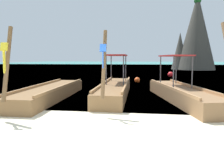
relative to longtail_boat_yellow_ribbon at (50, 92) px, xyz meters
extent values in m
plane|color=beige|center=(2.77, -3.84, -0.29)|extent=(120.00, 120.00, 0.00)
plane|color=#2DB29E|center=(2.77, 58.06, -0.28)|extent=(120.00, 120.00, 0.00)
cube|color=brown|center=(0.00, 0.03, -0.02)|extent=(1.32, 5.69, 0.53)
cube|color=#9F7246|center=(-0.61, 0.03, 0.30)|extent=(0.10, 5.23, 0.10)
cube|color=#9F7246|center=(0.61, 0.02, 0.30)|extent=(0.10, 5.23, 0.10)
cylinder|color=brown|center=(-0.01, -2.91, 1.36)|extent=(0.12, 0.60, 2.26)
cube|color=yellow|center=(-0.01, -3.01, 1.86)|extent=(0.20, 0.11, 0.25)
cube|color=yellow|center=(-0.01, -3.03, 1.41)|extent=(0.03, 0.08, 0.65)
cube|color=brown|center=(2.80, 1.05, 0.00)|extent=(1.22, 6.04, 0.56)
cube|color=#9F7246|center=(2.25, 1.06, 0.33)|extent=(0.12, 5.55, 0.10)
cube|color=#9F7246|center=(3.35, 1.05, 0.33)|extent=(0.12, 5.55, 0.10)
cylinder|color=brown|center=(2.78, -2.12, 1.36)|extent=(0.13, 0.73, 2.19)
cube|color=blue|center=(2.78, -2.26, 1.84)|extent=(0.20, 0.12, 0.25)
cube|color=blue|center=(2.78, -2.28, 1.46)|extent=(0.03, 0.08, 0.52)
cylinder|color=#4C4C51|center=(2.39, 0.90, 0.97)|extent=(0.05, 0.05, 1.38)
cylinder|color=#4C4C51|center=(3.21, 0.90, 0.97)|extent=(0.05, 0.05, 1.38)
cylinder|color=#4C4C51|center=(2.40, 2.71, 0.97)|extent=(0.05, 0.05, 1.38)
cylinder|color=#4C4C51|center=(3.23, 2.71, 0.97)|extent=(0.05, 0.05, 1.38)
cube|color=#AD2323|center=(2.81, 1.81, 1.69)|extent=(1.02, 2.02, 0.06)
cube|color=olive|center=(5.69, 0.16, -0.01)|extent=(2.20, 5.71, 0.56)
cube|color=#AF7F52|center=(5.17, 0.06, 0.33)|extent=(1.08, 5.07, 0.10)
cube|color=#AF7F52|center=(6.21, 0.26, 0.33)|extent=(1.08, 5.07, 0.10)
cylinder|color=#4C4C51|center=(5.33, -0.05, 0.95)|extent=(0.06, 0.06, 1.34)
cylinder|color=#4C4C51|center=(6.11, 0.10, 0.95)|extent=(0.06, 0.06, 1.34)
cylinder|color=#4C4C51|center=(5.00, 1.59, 0.95)|extent=(0.06, 0.06, 1.34)
cylinder|color=#4C4C51|center=(5.78, 1.75, 0.95)|extent=(0.06, 0.06, 1.34)
cube|color=#AD2323|center=(5.55, 0.85, 1.65)|extent=(1.31, 2.03, 0.06)
cone|color=#47443D|center=(13.64, 26.07, 5.99)|extent=(6.05, 6.05, 12.55)
cone|color=#4E4B43|center=(11.17, 26.67, 2.84)|extent=(2.70, 2.70, 6.26)
sphere|color=#236B28|center=(13.64, 26.07, 10.94)|extent=(1.11, 1.11, 1.11)
sphere|color=#EA5119|center=(3.89, 6.39, -0.07)|extent=(0.42, 0.42, 0.42)
sphere|color=red|center=(7.13, 11.31, -0.01)|extent=(0.54, 0.54, 0.54)
camera|label=1|loc=(3.80, -8.39, 1.50)|focal=31.79mm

